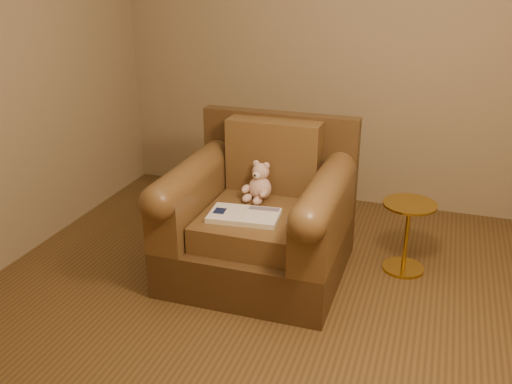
% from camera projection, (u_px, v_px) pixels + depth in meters
% --- Properties ---
extents(floor, '(4.00, 4.00, 0.00)m').
position_uv_depth(floor, '(281.00, 324.00, 3.33)').
color(floor, brown).
rests_on(floor, ground).
extents(room, '(4.02, 4.02, 2.71)m').
position_uv_depth(room, '(287.00, 19.00, 2.69)').
color(room, '#947E5B').
rests_on(room, ground).
extents(armchair, '(1.11, 1.06, 1.00)m').
position_uv_depth(armchair, '(261.00, 218.00, 3.79)').
color(armchair, '#462F17').
rests_on(armchair, floor).
extents(teddy_bear, '(0.19, 0.22, 0.27)m').
position_uv_depth(teddy_bear, '(259.00, 185.00, 3.81)').
color(teddy_bear, '#D9AD97').
rests_on(teddy_bear, armchair).
extents(guidebook, '(0.46, 0.30, 0.04)m').
position_uv_depth(guidebook, '(244.00, 216.00, 3.56)').
color(guidebook, beige).
rests_on(guidebook, armchair).
extents(side_table, '(0.35, 0.35, 0.50)m').
position_uv_depth(side_table, '(407.00, 234.00, 3.83)').
color(side_table, gold).
rests_on(side_table, floor).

